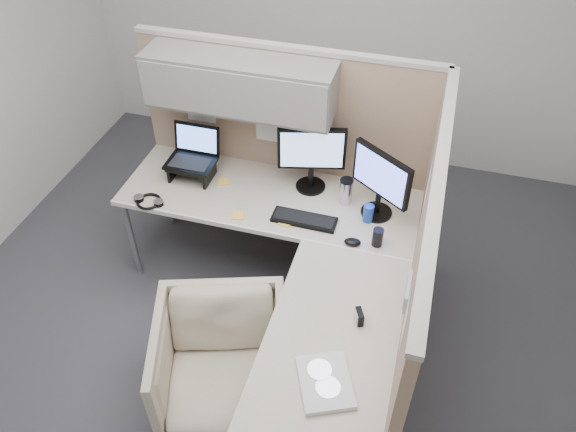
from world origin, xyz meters
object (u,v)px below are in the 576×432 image
(desk, at_px, (286,250))
(office_chair, at_px, (222,360))
(monitor_left, at_px, (312,154))
(keyboard, at_px, (304,220))

(desk, height_order, office_chair, office_chair)
(monitor_left, bearing_deg, desk, -104.73)
(monitor_left, xyz_separation_m, keyboard, (0.05, -0.34, -0.26))
(desk, distance_m, monitor_left, 0.66)
(desk, bearing_deg, keyboard, 77.99)
(office_chair, distance_m, keyboard, 0.99)
(desk, xyz_separation_m, office_chair, (-0.19, -0.65, -0.31))
(desk, relative_size, keyboard, 4.86)
(office_chair, height_order, monitor_left, monitor_left)
(office_chair, bearing_deg, keyboard, 56.23)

